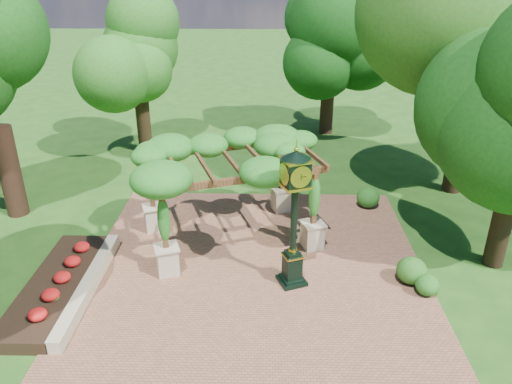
{
  "coord_description": "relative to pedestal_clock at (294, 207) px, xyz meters",
  "views": [
    {
      "loc": [
        0.32,
        -10.83,
        8.38
      ],
      "look_at": [
        0.0,
        2.5,
        2.2
      ],
      "focal_mm": 35.0,
      "sensor_mm": 36.0,
      "label": 1
    }
  ],
  "objects": [
    {
      "name": "ground",
      "position": [
        -1.06,
        -1.05,
        -2.45
      ],
      "size": [
        120.0,
        120.0,
        0.0
      ],
      "primitive_type": "plane",
      "color": "#1E4714",
      "rests_on": "ground"
    },
    {
      "name": "flower_bed",
      "position": [
        -6.56,
        -0.55,
        -2.27
      ],
      "size": [
        1.5,
        5.0,
        0.36
      ],
      "primitive_type": "cube",
      "color": "red",
      "rests_on": "ground"
    },
    {
      "name": "shrub_front",
      "position": [
        3.69,
        -0.47,
        -2.12
      ],
      "size": [
        0.8,
        0.8,
        0.58
      ],
      "primitive_type": "ellipsoid",
      "rotation": [
        0.0,
        0.0,
        -0.28
      ],
      "color": "#215C1A",
      "rests_on": "brick_plaza"
    },
    {
      "name": "sundial",
      "position": [
        0.18,
        6.78,
        -2.05
      ],
      "size": [
        0.54,
        0.54,
        0.9
      ],
      "rotation": [
        0.0,
        0.0,
        0.08
      ],
      "color": "gray",
      "rests_on": "ground"
    },
    {
      "name": "border_wall",
      "position": [
        -5.66,
        -0.55,
        -2.25
      ],
      "size": [
        0.35,
        5.0,
        0.4
      ],
      "primitive_type": "cube",
      "color": "#C6B793",
      "rests_on": "ground"
    },
    {
      "name": "shrub_back",
      "position": [
        3.03,
        4.92,
        -2.03
      ],
      "size": [
        1.09,
        1.09,
        0.76
      ],
      "primitive_type": "ellipsoid",
      "rotation": [
        0.0,
        0.0,
        -0.36
      ],
      "color": "#1F5619",
      "rests_on": "brick_plaza"
    },
    {
      "name": "tree_north",
      "position": [
        2.39,
        13.92,
        2.42
      ],
      "size": [
        4.36,
        4.36,
        7.1
      ],
      "color": "#372116",
      "rests_on": "ground"
    },
    {
      "name": "shrub_mid",
      "position": [
        3.39,
        0.09,
        -2.02
      ],
      "size": [
        1.11,
        1.11,
        0.77
      ],
      "primitive_type": "ellipsoid",
      "rotation": [
        0.0,
        0.0,
        0.36
      ],
      "color": "#225518",
      "rests_on": "brick_plaza"
    },
    {
      "name": "tree_east_far",
      "position": [
        6.68,
        6.57,
        4.24
      ],
      "size": [
        5.28,
        5.28,
        9.72
      ],
      "color": "#331F13",
      "rests_on": "ground"
    },
    {
      "name": "brick_plaza",
      "position": [
        -1.06,
        -0.05,
        -2.43
      ],
      "size": [
        10.0,
        12.0,
        0.04
      ],
      "primitive_type": "cube",
      "color": "brown",
      "rests_on": "ground"
    },
    {
      "name": "tree_west_far",
      "position": [
        -6.61,
        10.79,
        2.33
      ],
      "size": [
        3.58,
        3.58,
        6.99
      ],
      "color": "#322113",
      "rests_on": "ground"
    },
    {
      "name": "pergola",
      "position": [
        -1.91,
        2.49,
        0.32
      ],
      "size": [
        6.17,
        4.94,
        3.37
      ],
      "rotation": [
        0.0,
        0.0,
        0.34
      ],
      "color": "#BCAC8C",
      "rests_on": "brick_plaza"
    },
    {
      "name": "pedestal_clock",
      "position": [
        0.0,
        0.0,
        0.0
      ],
      "size": [
        1.05,
        1.05,
        4.09
      ],
      "rotation": [
        0.0,
        0.0,
        0.39
      ],
      "color": "black",
      "rests_on": "brick_plaza"
    }
  ]
}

